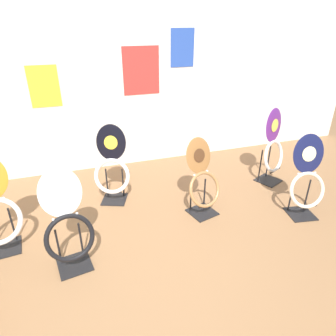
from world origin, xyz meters
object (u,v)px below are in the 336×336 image
Objects in this scene: toilet_seat_display_white_plain at (68,228)px; toilet_seat_display_navy_moon at (307,181)px; toilet_seat_display_purple_note at (273,147)px; toilet_seat_display_jazz_black at (112,170)px; toilet_seat_display_woodgrain at (203,181)px.

toilet_seat_display_white_plain is 2.44m from toilet_seat_display_navy_moon.
toilet_seat_display_purple_note is 0.77m from toilet_seat_display_navy_moon.
toilet_seat_display_purple_note reaches higher than toilet_seat_display_navy_moon.
toilet_seat_display_purple_note is at bearing 81.58° from toilet_seat_display_navy_moon.
toilet_seat_display_jazz_black is 1.08m from toilet_seat_display_white_plain.
toilet_seat_display_white_plain is at bearing -164.48° from toilet_seat_display_woodgrain.
toilet_seat_display_purple_note is 2.05m from toilet_seat_display_jazz_black.
toilet_seat_display_white_plain is (-0.51, -0.95, 0.01)m from toilet_seat_display_jazz_black.
toilet_seat_display_white_plain reaches higher than toilet_seat_display_woodgrain.
toilet_seat_display_woodgrain is 1.05m from toilet_seat_display_jazz_black.
toilet_seat_display_jazz_black is at bearing 153.88° from toilet_seat_display_navy_moon.
toilet_seat_display_jazz_black reaches higher than toilet_seat_display_white_plain.
toilet_seat_display_purple_note reaches higher than toilet_seat_display_white_plain.
toilet_seat_display_navy_moon is (-0.11, -0.76, -0.07)m from toilet_seat_display_purple_note.
toilet_seat_display_woodgrain is 0.94× the size of toilet_seat_display_white_plain.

